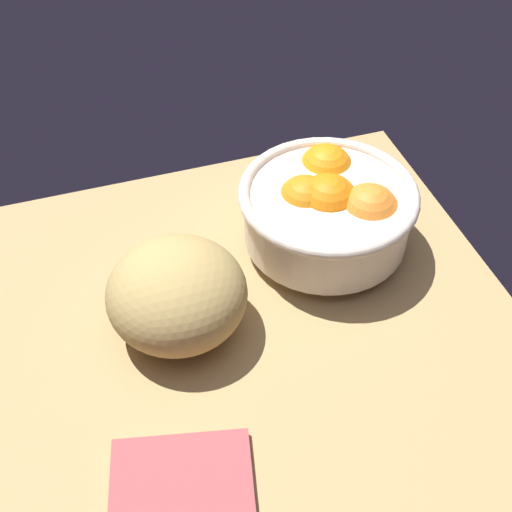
{
  "coord_description": "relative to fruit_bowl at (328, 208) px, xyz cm",
  "views": [
    {
      "loc": [
        -17.19,
        -52.91,
        67.5
      ],
      "look_at": [
        1.86,
        5.76,
        5.0
      ],
      "focal_mm": 49.2,
      "sensor_mm": 36.0,
      "label": 1
    }
  ],
  "objects": [
    {
      "name": "ground_plane",
      "position": [
        -13.19,
        -9.89,
        -7.97
      ],
      "size": [
        64.46,
        63.09,
        3.0
      ],
      "primitive_type": "cube",
      "color": "tan"
    },
    {
      "name": "fruit_bowl",
      "position": [
        0.0,
        0.0,
        0.0
      ],
      "size": [
        23.42,
        23.42,
        11.51
      ],
      "color": "silver",
      "rests_on": "ground"
    },
    {
      "name": "bread_loaf",
      "position": [
        -22.37,
        -7.97,
        -0.67
      ],
      "size": [
        23.38,
        23.39,
        11.6
      ],
      "primitive_type": "ellipsoid",
      "rotation": [
        0.0,
        0.0,
        5.35
      ],
      "color": "tan",
      "rests_on": "ground"
    },
    {
      "name": "napkin_folded",
      "position": [
        -27.27,
        -28.79,
        -5.86
      ],
      "size": [
        16.57,
        14.04,
        1.21
      ],
      "primitive_type": "cube",
      "rotation": [
        0.0,
        0.0,
        -0.22
      ],
      "color": "#AD4C4E",
      "rests_on": "ground"
    }
  ]
}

